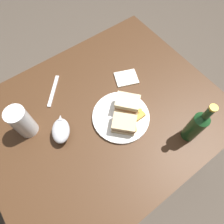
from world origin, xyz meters
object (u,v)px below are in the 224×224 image
object	(u,v)px
napkin	(126,78)
fork	(53,91)
pint_glass	(23,123)
cider_bottle	(196,126)
plate	(121,117)
sandwich_half_right	(127,104)
sandwich_half_left	(124,124)
gravy_boat	(61,130)

from	to	relation	value
napkin	fork	bearing A→B (deg)	-24.15
pint_glass	cider_bottle	bearing A→B (deg)	141.71
plate	sandwich_half_right	size ratio (longest dim) A/B	2.03
sandwich_half_left	pint_glass	bearing A→B (deg)	-34.89
plate	sandwich_half_right	distance (m)	0.07
fork	plate	bearing A→B (deg)	-107.61
sandwich_half_right	pint_glass	xyz separation A→B (m)	(0.41, -0.17, 0.02)
gravy_boat	cider_bottle	xyz separation A→B (m)	(-0.44, 0.33, 0.06)
gravy_boat	napkin	distance (m)	0.42
plate	sandwich_half_right	bearing A→B (deg)	-158.89
plate	gravy_boat	distance (m)	0.27
sandwich_half_right	pint_glass	size ratio (longest dim) A/B	0.79
plate	fork	distance (m)	0.36
cider_bottle	fork	size ratio (longest dim) A/B	1.40
cider_bottle	gravy_boat	bearing A→B (deg)	-36.68
pint_glass	napkin	xyz separation A→B (m)	(-0.52, 0.03, -0.07)
sandwich_half_left	napkin	bearing A→B (deg)	-130.57
gravy_boat	fork	xyz separation A→B (m)	(-0.07, -0.22, -0.04)
sandwich_half_right	gravy_boat	bearing A→B (deg)	-12.55
sandwich_half_right	napkin	xyz separation A→B (m)	(-0.11, -0.14, -0.04)
fork	sandwich_half_left	bearing A→B (deg)	-113.76
sandwich_half_right	napkin	size ratio (longest dim) A/B	1.16
pint_glass	napkin	world-z (taller)	pint_glass
cider_bottle	fork	bearing A→B (deg)	-56.37
plate	gravy_boat	bearing A→B (deg)	-18.68
cider_bottle	pint_glass	bearing A→B (deg)	-38.29
sandwich_half_left	fork	distance (m)	0.39
napkin	gravy_boat	bearing A→B (deg)	9.88
plate	napkin	bearing A→B (deg)	-134.55
sandwich_half_left	fork	size ratio (longest dim) A/B	0.70
sandwich_half_left	plate	bearing A→B (deg)	-113.34
sandwich_half_right	napkin	bearing A→B (deg)	-127.54
sandwich_half_right	cider_bottle	size ratio (longest dim) A/B	0.50
sandwich_half_left	cider_bottle	size ratio (longest dim) A/B	0.50
sandwich_half_right	cider_bottle	distance (m)	0.30
pint_glass	gravy_boat	xyz separation A→B (m)	(-0.11, 0.11, -0.03)
napkin	fork	distance (m)	0.37
gravy_boat	cider_bottle	size ratio (longest dim) A/B	0.54
napkin	fork	size ratio (longest dim) A/B	0.61
pint_glass	fork	size ratio (longest dim) A/B	0.90
pint_glass	gravy_boat	world-z (taller)	pint_glass
pint_glass	napkin	size ratio (longest dim) A/B	1.47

